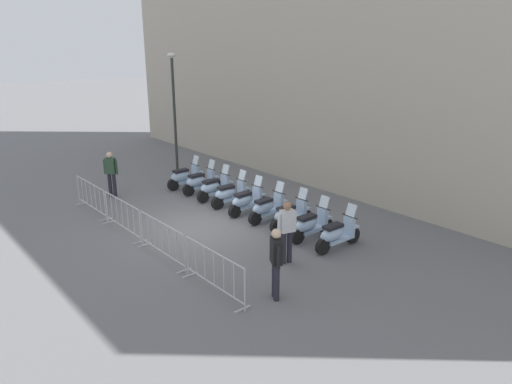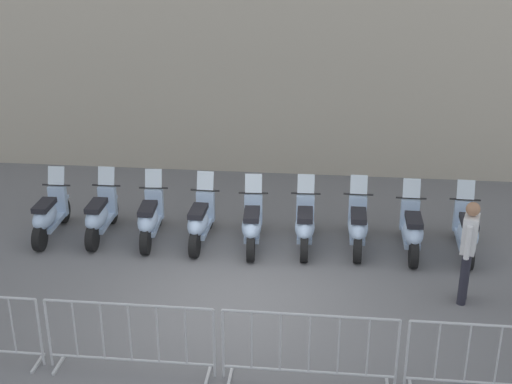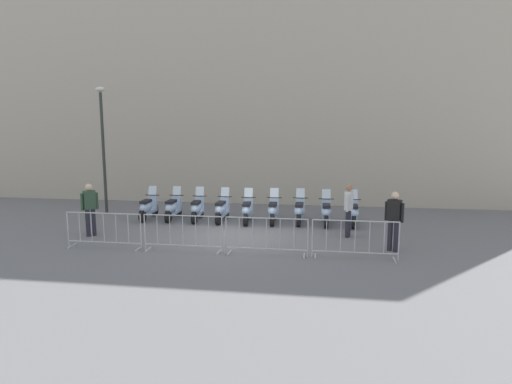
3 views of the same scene
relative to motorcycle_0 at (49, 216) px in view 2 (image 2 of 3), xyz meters
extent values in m
plane|color=slate|center=(4.09, -1.47, -0.45)|extent=(120.00, 120.00, 0.00)
cylinder|color=black|center=(-0.09, 0.69, -0.21)|extent=(0.20, 0.49, 0.48)
cylinder|color=black|center=(0.07, -0.53, -0.21)|extent=(0.20, 0.49, 0.48)
cube|color=#A8C1E0|center=(-0.01, 0.08, -0.17)|extent=(0.39, 0.90, 0.10)
ellipsoid|color=#A8C1E0|center=(0.03, -0.20, 0.07)|extent=(0.47, 0.88, 0.40)
cube|color=black|center=(0.02, -0.17, 0.29)|extent=(0.36, 0.63, 0.10)
cube|color=#A8C1E0|center=(-0.07, 0.51, 0.10)|extent=(0.36, 0.18, 0.60)
cylinder|color=black|center=(-0.07, 0.51, 0.43)|extent=(0.56, 0.11, 0.04)
cube|color=silver|center=(-0.08, 0.56, 0.61)|extent=(0.34, 0.18, 0.35)
cube|color=#A8C1E0|center=(-0.09, 0.69, 0.06)|extent=(0.24, 0.34, 0.06)
cylinder|color=black|center=(0.87, 0.90, -0.21)|extent=(0.20, 0.49, 0.48)
cylinder|color=black|center=(1.02, -0.33, -0.21)|extent=(0.20, 0.49, 0.48)
cube|color=#A8C1E0|center=(0.94, 0.28, -0.17)|extent=(0.39, 0.90, 0.10)
ellipsoid|color=#A8C1E0|center=(0.98, 0.00, 0.07)|extent=(0.47, 0.88, 0.40)
cube|color=black|center=(0.98, 0.04, 0.29)|extent=(0.36, 0.63, 0.10)
cube|color=#A8C1E0|center=(0.89, 0.71, 0.10)|extent=(0.36, 0.18, 0.60)
cylinder|color=black|center=(0.89, 0.71, 0.43)|extent=(0.56, 0.11, 0.04)
cube|color=silver|center=(0.88, 0.76, 0.61)|extent=(0.34, 0.18, 0.35)
cube|color=#A8C1E0|center=(0.87, 0.90, 0.06)|extent=(0.24, 0.34, 0.06)
cylinder|color=black|center=(1.80, 0.98, -0.21)|extent=(0.23, 0.50, 0.48)
cylinder|color=black|center=(2.03, -0.24, -0.21)|extent=(0.23, 0.50, 0.48)
cube|color=#A8C1E0|center=(1.91, 0.37, -0.17)|extent=(0.44, 0.90, 0.10)
ellipsoid|color=#A8C1E0|center=(1.97, 0.09, 0.07)|extent=(0.51, 0.89, 0.40)
cube|color=black|center=(1.96, 0.12, 0.29)|extent=(0.39, 0.64, 0.10)
cube|color=#A8C1E0|center=(1.83, 0.79, 0.10)|extent=(0.36, 0.20, 0.60)
cylinder|color=black|center=(1.83, 0.79, 0.43)|extent=(0.56, 0.14, 0.04)
cube|color=silver|center=(1.82, 0.84, 0.61)|extent=(0.34, 0.20, 0.35)
cube|color=#A8C1E0|center=(1.80, 0.98, 0.06)|extent=(0.26, 0.35, 0.06)
cylinder|color=black|center=(2.82, 1.08, -0.21)|extent=(0.19, 0.49, 0.48)
cylinder|color=black|center=(2.94, -0.15, -0.21)|extent=(0.19, 0.49, 0.48)
cube|color=#A8C1E0|center=(2.88, 0.46, -0.17)|extent=(0.36, 0.89, 0.10)
ellipsoid|color=#A8C1E0|center=(2.91, 0.19, 0.07)|extent=(0.44, 0.87, 0.40)
cube|color=black|center=(2.91, 0.22, 0.29)|extent=(0.34, 0.62, 0.10)
cube|color=#A8C1E0|center=(2.84, 0.90, 0.10)|extent=(0.35, 0.17, 0.60)
cylinder|color=black|center=(2.84, 0.90, 0.43)|extent=(0.56, 0.09, 0.04)
cube|color=silver|center=(2.84, 0.94, 0.61)|extent=(0.33, 0.17, 0.35)
cube|color=#A8C1E0|center=(2.82, 1.08, 0.06)|extent=(0.23, 0.34, 0.06)
cylinder|color=black|center=(3.74, 1.15, -0.21)|extent=(0.22, 0.50, 0.48)
cylinder|color=black|center=(3.97, -0.07, -0.21)|extent=(0.22, 0.50, 0.48)
cube|color=#A8C1E0|center=(3.85, 0.54, -0.17)|extent=(0.43, 0.90, 0.10)
ellipsoid|color=#A8C1E0|center=(3.90, 0.26, 0.07)|extent=(0.51, 0.89, 0.40)
cube|color=black|center=(3.90, 0.29, 0.29)|extent=(0.38, 0.64, 0.10)
cube|color=#A8C1E0|center=(3.77, 0.96, 0.10)|extent=(0.36, 0.20, 0.60)
cylinder|color=black|center=(3.77, 0.96, 0.43)|extent=(0.56, 0.14, 0.04)
cube|color=silver|center=(3.77, 1.01, 0.61)|extent=(0.34, 0.20, 0.35)
cube|color=#A8C1E0|center=(3.74, 1.15, 0.06)|extent=(0.25, 0.35, 0.06)
cylinder|color=black|center=(4.72, 1.35, -0.21)|extent=(0.21, 0.50, 0.48)
cylinder|color=black|center=(4.90, 0.12, -0.21)|extent=(0.21, 0.50, 0.48)
cube|color=#A8C1E0|center=(4.81, 0.74, -0.17)|extent=(0.41, 0.90, 0.10)
ellipsoid|color=#A8C1E0|center=(4.85, 0.46, 0.07)|extent=(0.48, 0.88, 0.40)
cube|color=black|center=(4.85, 0.49, 0.29)|extent=(0.37, 0.63, 0.10)
cube|color=#A8C1E0|center=(4.75, 1.16, 0.10)|extent=(0.36, 0.19, 0.60)
cylinder|color=black|center=(4.75, 1.16, 0.43)|extent=(0.56, 0.12, 0.04)
cube|color=silver|center=(4.74, 1.21, 0.61)|extent=(0.34, 0.19, 0.35)
cube|color=#A8C1E0|center=(4.72, 1.35, 0.06)|extent=(0.25, 0.35, 0.06)
cylinder|color=black|center=(5.70, 1.53, -0.21)|extent=(0.19, 0.49, 0.48)
cylinder|color=black|center=(5.84, 0.30, -0.21)|extent=(0.19, 0.49, 0.48)
cube|color=#A8C1E0|center=(5.77, 0.92, -0.17)|extent=(0.37, 0.89, 0.10)
ellipsoid|color=#A8C1E0|center=(5.80, 0.64, 0.07)|extent=(0.45, 0.87, 0.40)
cube|color=black|center=(5.79, 0.67, 0.29)|extent=(0.34, 0.63, 0.10)
cube|color=#A8C1E0|center=(5.72, 1.35, 0.10)|extent=(0.35, 0.18, 0.60)
cylinder|color=black|center=(5.72, 1.35, 0.43)|extent=(0.56, 0.10, 0.04)
cube|color=silver|center=(5.72, 1.40, 0.61)|extent=(0.33, 0.17, 0.35)
cube|color=#A8C1E0|center=(5.70, 1.53, 0.06)|extent=(0.23, 0.34, 0.06)
cylinder|color=black|center=(6.67, 1.56, -0.21)|extent=(0.19, 0.49, 0.48)
cylinder|color=black|center=(6.81, 0.33, -0.21)|extent=(0.19, 0.49, 0.48)
cube|color=#A8C1E0|center=(6.74, 0.94, -0.17)|extent=(0.38, 0.89, 0.10)
ellipsoid|color=#A8C1E0|center=(6.78, 0.67, 0.07)|extent=(0.45, 0.88, 0.40)
cube|color=black|center=(6.77, 0.70, 0.29)|extent=(0.35, 0.63, 0.10)
cube|color=#A8C1E0|center=(6.70, 1.38, 0.10)|extent=(0.35, 0.18, 0.60)
cylinder|color=black|center=(6.70, 1.38, 0.43)|extent=(0.56, 0.10, 0.04)
cube|color=silver|center=(6.69, 1.43, 0.61)|extent=(0.33, 0.17, 0.35)
cube|color=#A8C1E0|center=(6.67, 1.56, 0.06)|extent=(0.23, 0.34, 0.06)
cylinder|color=black|center=(7.66, 1.72, -0.21)|extent=(0.18, 0.49, 0.48)
cylinder|color=black|center=(7.75, 0.48, -0.21)|extent=(0.18, 0.49, 0.48)
cube|color=#A8C1E0|center=(7.71, 1.10, -0.17)|extent=(0.35, 0.89, 0.10)
ellipsoid|color=#A8C1E0|center=(7.73, 0.82, 0.07)|extent=(0.42, 0.87, 0.40)
cube|color=black|center=(7.73, 0.85, 0.29)|extent=(0.33, 0.62, 0.10)
cube|color=#A8C1E0|center=(7.67, 1.53, 0.10)|extent=(0.35, 0.17, 0.60)
cylinder|color=black|center=(7.67, 1.53, 0.43)|extent=(0.56, 0.08, 0.04)
cube|color=silver|center=(7.67, 1.58, 0.61)|extent=(0.33, 0.16, 0.35)
cube|color=#A8C1E0|center=(7.66, 1.72, 0.06)|extent=(0.22, 0.33, 0.06)
cube|color=#B2B5B7|center=(1.79, -3.76, -0.43)|extent=(0.09, 0.44, 0.04)
cylinder|color=#B2B5B7|center=(1.88, -3.75, 0.07)|extent=(0.04, 0.04, 1.05)
cylinder|color=#B2B5B7|center=(1.51, -3.79, 0.16)|extent=(0.02, 0.02, 0.87)
cube|color=#B2B5B7|center=(2.09, -3.72, -0.43)|extent=(0.09, 0.44, 0.04)
cube|color=#B2B5B7|center=(4.18, -3.48, -0.43)|extent=(0.09, 0.44, 0.04)
cylinder|color=#B2B5B7|center=(2.00, -3.73, 0.07)|extent=(0.04, 0.04, 1.05)
cylinder|color=#B2B5B7|center=(4.27, -3.47, 0.07)|extent=(0.04, 0.04, 1.05)
cylinder|color=#B2B5B7|center=(3.14, -3.60, 0.60)|extent=(2.27, 0.30, 0.04)
cylinder|color=#B2B5B7|center=(3.14, -3.60, -0.27)|extent=(2.27, 0.30, 0.04)
cylinder|color=#B2B5B7|center=(2.38, -3.69, 0.16)|extent=(0.02, 0.02, 0.87)
cylinder|color=#B2B5B7|center=(2.76, -3.64, 0.16)|extent=(0.02, 0.02, 0.87)
cylinder|color=#B2B5B7|center=(3.14, -3.60, 0.16)|extent=(0.02, 0.02, 0.87)
cylinder|color=#B2B5B7|center=(3.51, -3.55, 0.16)|extent=(0.02, 0.02, 0.87)
cylinder|color=#B2B5B7|center=(3.89, -3.51, 0.16)|extent=(0.02, 0.02, 0.87)
cube|color=#B2B5B7|center=(4.48, -3.44, -0.43)|extent=(0.09, 0.44, 0.04)
cylinder|color=#B2B5B7|center=(4.39, -3.45, 0.07)|extent=(0.04, 0.04, 1.05)
cylinder|color=#B2B5B7|center=(6.65, -3.18, 0.07)|extent=(0.04, 0.04, 1.05)
cylinder|color=#B2B5B7|center=(5.52, -3.32, 0.60)|extent=(2.27, 0.30, 0.04)
cylinder|color=#B2B5B7|center=(5.52, -3.32, -0.27)|extent=(2.27, 0.30, 0.04)
cylinder|color=#B2B5B7|center=(4.76, -3.41, 0.16)|extent=(0.02, 0.02, 0.87)
cylinder|color=#B2B5B7|center=(5.14, -3.36, 0.16)|extent=(0.02, 0.02, 0.87)
cylinder|color=#B2B5B7|center=(5.52, -3.32, 0.16)|extent=(0.02, 0.02, 0.87)
cylinder|color=#B2B5B7|center=(5.90, -3.27, 0.16)|extent=(0.02, 0.02, 0.87)
cylinder|color=#B2B5B7|center=(6.27, -3.23, 0.16)|extent=(0.02, 0.02, 0.87)
cylinder|color=#B2B5B7|center=(6.77, -3.17, 0.07)|extent=(0.04, 0.04, 1.05)
cylinder|color=#B2B5B7|center=(7.90, -3.03, 0.60)|extent=(2.27, 0.30, 0.04)
cylinder|color=#B2B5B7|center=(7.90, -3.03, -0.27)|extent=(2.27, 0.30, 0.04)
cylinder|color=#B2B5B7|center=(7.15, -3.12, 0.16)|extent=(0.02, 0.02, 0.87)
cylinder|color=#B2B5B7|center=(7.52, -3.08, 0.16)|extent=(0.02, 0.02, 0.87)
cylinder|color=#B2B5B7|center=(7.90, -3.03, 0.16)|extent=(0.02, 0.02, 0.87)
cylinder|color=#23232D|center=(7.60, -0.77, 0.00)|extent=(0.14, 0.14, 0.90)
cylinder|color=#23232D|center=(7.62, -0.59, 0.00)|extent=(0.14, 0.14, 0.90)
cube|color=silver|center=(7.61, -0.68, 0.75)|extent=(0.27, 0.39, 0.60)
sphere|color=#9E7051|center=(7.61, -0.68, 1.17)|extent=(0.22, 0.22, 0.22)
cylinder|color=silver|center=(7.57, -0.91, 0.70)|extent=(0.09, 0.09, 0.55)
cylinder|color=silver|center=(7.65, -0.46, 0.70)|extent=(0.09, 0.09, 0.55)
camera|label=1|loc=(16.80, -7.80, 5.29)|focal=33.52mm
camera|label=2|loc=(6.56, -10.98, 5.43)|focal=49.12mm
camera|label=3|loc=(8.17, -14.31, 3.03)|focal=29.48mm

